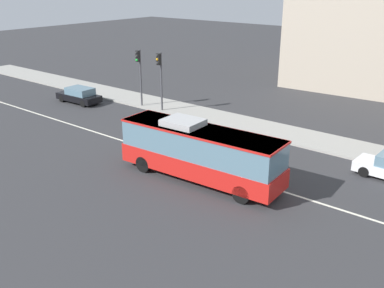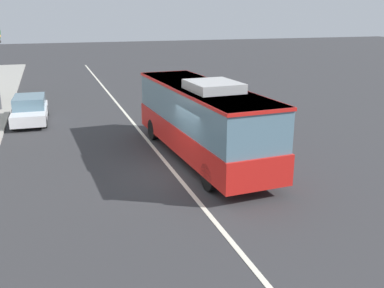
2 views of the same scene
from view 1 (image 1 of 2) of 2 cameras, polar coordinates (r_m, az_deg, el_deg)
ground_plane at (r=27.81m, az=0.47°, el=-2.61°), size 160.00×160.00×0.00m
sidewalk_kerb at (r=34.53m, az=9.36°, el=1.99°), size 80.00×3.66×0.14m
lane_centre_line at (r=27.80m, az=0.47°, el=-2.60°), size 76.00×0.16×0.01m
transit_bus at (r=25.05m, az=1.01°, el=-0.85°), size 10.12×3.03×3.46m
sedan_black at (r=42.71m, az=-14.48°, el=6.17°), size 4.58×2.01×1.46m
traffic_light_near_corner at (r=37.88m, az=-4.20°, el=9.37°), size 0.33×0.62×5.20m
traffic_light_mid_block at (r=39.56m, az=-6.89°, el=9.77°), size 0.33×0.62×5.20m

